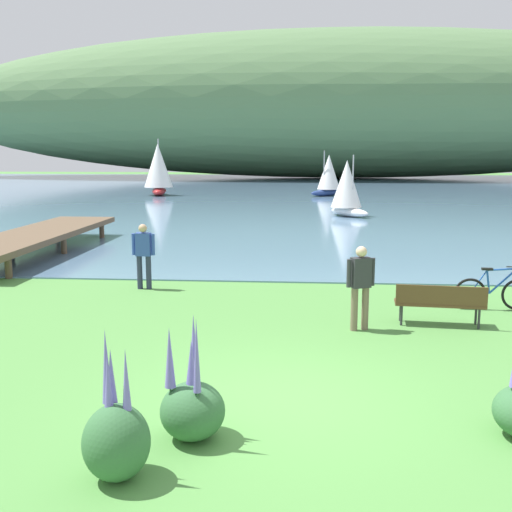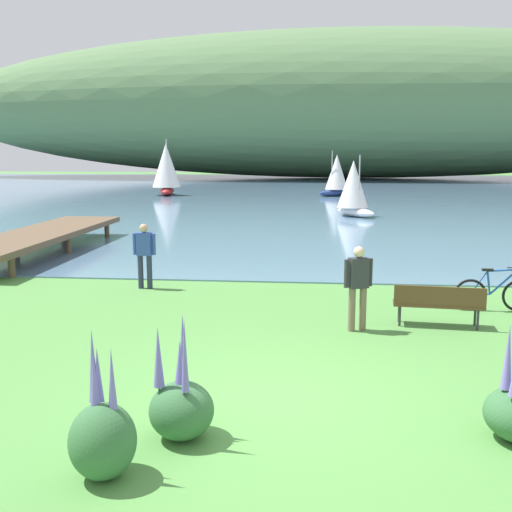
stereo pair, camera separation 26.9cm
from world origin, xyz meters
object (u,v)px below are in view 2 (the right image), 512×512
(park_bench_near_camera, at_px, (439,302))
(person_on_the_grass, at_px, (358,283))
(sailboat_far_off, at_px, (336,175))
(bicycle_leaning_near_bench, at_px, (495,294))
(sailboat_mid_bay, at_px, (166,169))
(sailboat_nearest_to_shore, at_px, (353,188))
(person_at_shoreline, at_px, (144,252))

(park_bench_near_camera, bearing_deg, person_on_the_grass, -166.22)
(sailboat_far_off, bearing_deg, park_bench_near_camera, -88.76)
(bicycle_leaning_near_bench, relative_size, person_on_the_grass, 1.04)
(sailboat_mid_bay, height_order, sailboat_far_off, sailboat_mid_bay)
(sailboat_nearest_to_shore, bearing_deg, sailboat_far_off, 91.41)
(person_at_shoreline, height_order, person_on_the_grass, same)
(park_bench_near_camera, relative_size, person_on_the_grass, 1.07)
(person_on_the_grass, bearing_deg, person_at_shoreline, 148.11)
(park_bench_near_camera, xyz_separation_m, person_on_the_grass, (-1.67, -0.41, 0.46))
(person_at_shoreline, height_order, sailboat_nearest_to_shore, sailboat_nearest_to_shore)
(park_bench_near_camera, distance_m, person_at_shoreline, 7.54)
(sailboat_nearest_to_shore, xyz_separation_m, sailboat_mid_bay, (-14.24, 15.14, 0.58))
(person_at_shoreline, distance_m, person_on_the_grass, 6.22)
(person_on_the_grass, bearing_deg, sailboat_mid_bay, 109.44)
(bicycle_leaning_near_bench, bearing_deg, person_at_shoreline, 170.23)
(person_on_the_grass, bearing_deg, park_bench_near_camera, 13.78)
(park_bench_near_camera, distance_m, sailboat_nearest_to_shore, 21.28)
(person_at_shoreline, xyz_separation_m, sailboat_far_off, (6.15, 34.08, 0.78))
(person_on_the_grass, relative_size, sailboat_mid_bay, 0.37)
(park_bench_near_camera, distance_m, sailboat_far_off, 36.99)
(park_bench_near_camera, xyz_separation_m, sailboat_mid_bay, (-14.65, 36.38, 1.69))
(sailboat_far_off, bearing_deg, bicycle_leaning_near_bench, -86.26)
(sailboat_far_off, bearing_deg, sailboat_nearest_to_shore, -88.59)
(person_at_shoreline, bearing_deg, sailboat_mid_bay, 102.95)
(bicycle_leaning_near_bench, bearing_deg, sailboat_nearest_to_shore, 95.57)
(person_at_shoreline, bearing_deg, park_bench_near_camera, -22.49)
(person_at_shoreline, bearing_deg, sailboat_far_off, 79.77)
(park_bench_near_camera, bearing_deg, sailboat_mid_bay, 111.94)
(person_at_shoreline, relative_size, person_on_the_grass, 1.00)
(sailboat_mid_bay, bearing_deg, sailboat_nearest_to_shore, -46.75)
(park_bench_near_camera, relative_size, sailboat_nearest_to_shore, 0.55)
(park_bench_near_camera, bearing_deg, person_at_shoreline, 157.51)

